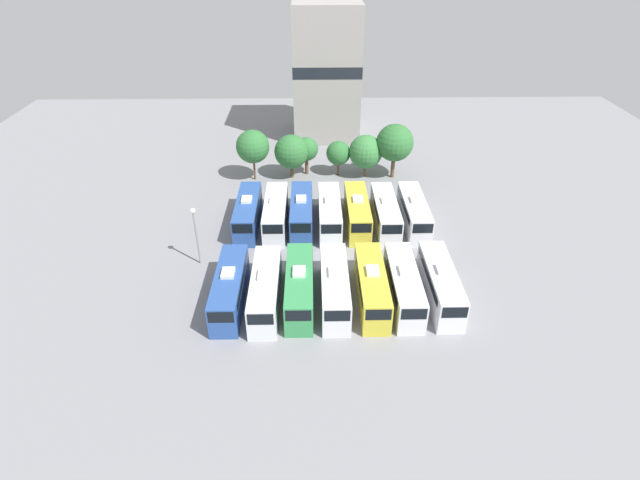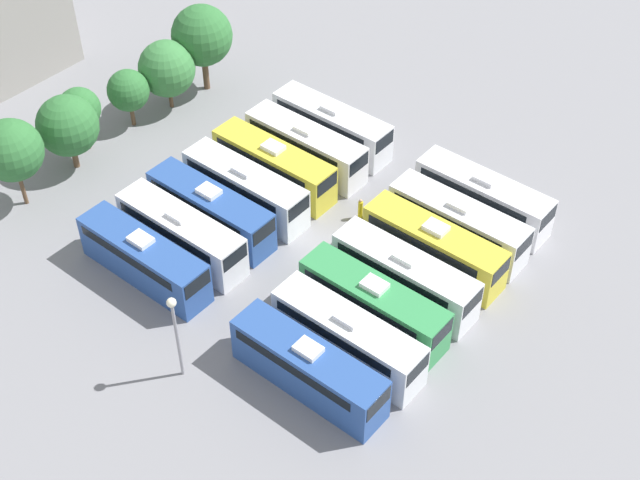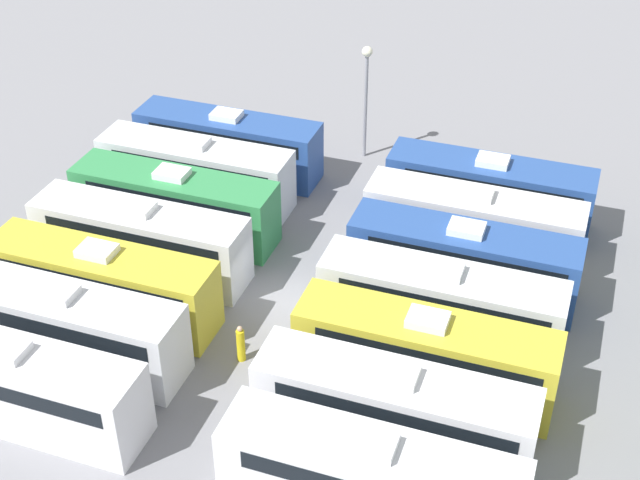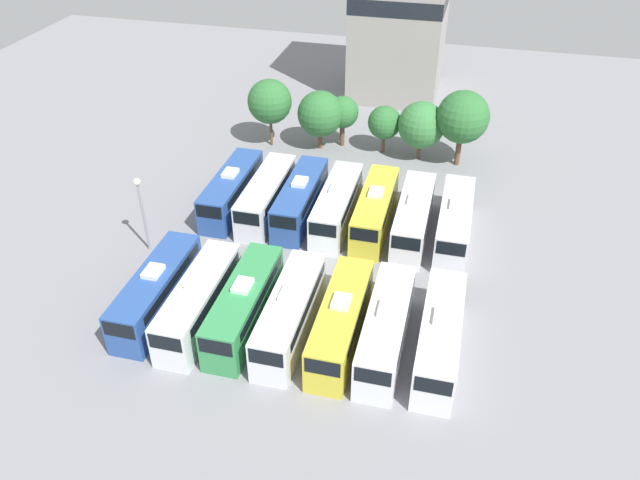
# 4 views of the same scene
# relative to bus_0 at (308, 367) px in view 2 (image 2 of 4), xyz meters

# --- Properties ---
(ground_plane) EXTENTS (119.83, 119.83, 0.00)m
(ground_plane) POSITION_rel_bus_0_xyz_m (10.20, 7.24, -1.84)
(ground_plane) COLOR gray
(bus_0) EXTENTS (2.62, 10.50, 3.70)m
(bus_0) POSITION_rel_bus_0_xyz_m (0.00, 0.00, 0.00)
(bus_0) COLOR #284C93
(bus_0) RESTS_ON ground_plane
(bus_1) EXTENTS (2.62, 10.50, 3.70)m
(bus_1) POSITION_rel_bus_0_xyz_m (3.45, -0.33, 0.00)
(bus_1) COLOR silver
(bus_1) RESTS_ON ground_plane
(bus_2) EXTENTS (2.62, 10.50, 3.70)m
(bus_2) POSITION_rel_bus_0_xyz_m (6.71, 0.09, 0.00)
(bus_2) COLOR #338C4C
(bus_2) RESTS_ON ground_plane
(bus_3) EXTENTS (2.62, 10.50, 3.70)m
(bus_3) POSITION_rel_bus_0_xyz_m (10.10, 0.01, 0.00)
(bus_3) COLOR silver
(bus_3) RESTS_ON ground_plane
(bus_4) EXTENTS (2.62, 10.50, 3.70)m
(bus_4) POSITION_rel_bus_0_xyz_m (13.70, 0.09, 0.00)
(bus_4) COLOR gold
(bus_4) RESTS_ON ground_plane
(bus_5) EXTENTS (2.62, 10.50, 3.70)m
(bus_5) POSITION_rel_bus_0_xyz_m (16.81, 0.11, 0.00)
(bus_5) COLOR silver
(bus_5) RESTS_ON ground_plane
(bus_6) EXTENTS (2.62, 10.50, 3.70)m
(bus_6) POSITION_rel_bus_0_xyz_m (20.42, 0.26, 0.00)
(bus_6) COLOR silver
(bus_6) RESTS_ON ground_plane
(bus_7) EXTENTS (2.62, 10.50, 3.70)m
(bus_7) POSITION_rel_bus_0_xyz_m (0.19, 14.78, 0.00)
(bus_7) COLOR #284C93
(bus_7) RESTS_ON ground_plane
(bus_8) EXTENTS (2.62, 10.50, 3.70)m
(bus_8) POSITION_rel_bus_0_xyz_m (3.58, 14.61, 0.00)
(bus_8) COLOR silver
(bus_8) RESTS_ON ground_plane
(bus_9) EXTENTS (2.62, 10.50, 3.70)m
(bus_9) POSITION_rel_bus_0_xyz_m (6.70, 14.79, 0.00)
(bus_9) COLOR #284C93
(bus_9) RESTS_ON ground_plane
(bus_10) EXTENTS (2.62, 10.50, 3.70)m
(bus_10) POSITION_rel_bus_0_xyz_m (10.12, 14.53, 0.00)
(bus_10) COLOR silver
(bus_10) RESTS_ON ground_plane
(bus_11) EXTENTS (2.62, 10.50, 3.70)m
(bus_11) POSITION_rel_bus_0_xyz_m (13.49, 14.67, 0.00)
(bus_11) COLOR gold
(bus_11) RESTS_ON ground_plane
(bus_12) EXTENTS (2.62, 10.50, 3.70)m
(bus_12) POSITION_rel_bus_0_xyz_m (16.88, 14.32, 0.00)
(bus_12) COLOR white
(bus_12) RESTS_ON ground_plane
(bus_13) EXTENTS (2.62, 10.50, 3.70)m
(bus_13) POSITION_rel_bus_0_xyz_m (20.35, 14.47, 0.00)
(bus_13) COLOR silver
(bus_13) RESTS_ON ground_plane
(worker_person) EXTENTS (0.36, 0.36, 1.81)m
(worker_person) POSITION_rel_bus_0_xyz_m (14.47, 7.00, -1.00)
(worker_person) COLOR gold
(worker_person) RESTS_ON ground_plane
(light_pole) EXTENTS (0.60, 0.60, 6.80)m
(light_pole) POSITION_rel_bus_0_xyz_m (-4.24, 6.70, 2.86)
(light_pole) COLOR gray
(light_pole) RESTS_ON ground_plane
(tree_0) EXTENTS (4.68, 4.68, 7.35)m
(tree_0) POSITION_rel_bus_0_xyz_m (-0.22, 27.73, 3.16)
(tree_0) COLOR brown
(tree_0) RESTS_ON ground_plane
(tree_1) EXTENTS (4.83, 4.83, 6.37)m
(tree_1) POSITION_rel_bus_0_xyz_m (5.13, 28.31, 2.10)
(tree_1) COLOR brown
(tree_1) RESTS_ON ground_plane
(tree_2) EXTENTS (3.40, 3.40, 5.57)m
(tree_2) POSITION_rel_bus_0_xyz_m (7.26, 29.53, 1.98)
(tree_2) COLOR brown
(tree_2) RESTS_ON ground_plane
(tree_3) EXTENTS (3.49, 3.49, 5.14)m
(tree_3) POSITION_rel_bus_0_xyz_m (11.86, 29.05, 1.54)
(tree_3) COLOR brown
(tree_3) RESTS_ON ground_plane
(tree_4) EXTENTS (4.82, 4.82, 6.21)m
(tree_4) POSITION_rel_bus_0_xyz_m (15.74, 28.50, 1.95)
(tree_4) COLOR brown
(tree_4) RESTS_ON ground_plane
(tree_5) EXTENTS (5.26, 5.26, 7.90)m
(tree_5) POSITION_rel_bus_0_xyz_m (19.74, 28.15, 3.41)
(tree_5) COLOR brown
(tree_5) RESTS_ON ground_plane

